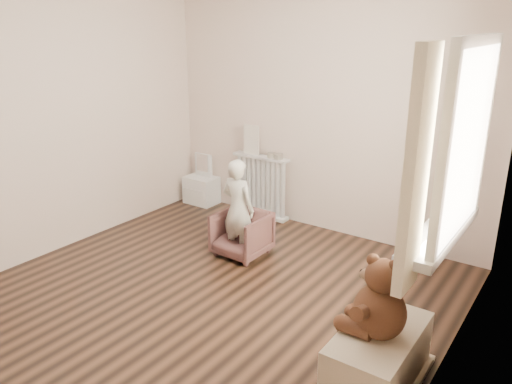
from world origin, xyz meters
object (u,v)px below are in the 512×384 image
Objects in this scene: armchair at (242,234)px; toy_bench at (378,355)px; toy_vanity at (201,181)px; teddy_bear at (381,290)px; child at (238,208)px; radiator at (261,184)px; plush_cat at (444,210)px.

armchair is 2.01m from toy_bench.
toy_vanity is 3.60m from teddy_bear.
child is (0.00, -0.05, 0.28)m from armchair.
armchair is at bearing 151.04° from teddy_bear.
toy_bench is (3.03, -1.86, -0.08)m from toy_vanity.
toy_vanity is at bearing -178.02° from radiator.
toy_vanity is 3.50m from plush_cat.
plush_cat is (0.14, 0.62, 0.33)m from teddy_bear.
plush_cat reaches higher than teddy_bear.
radiator is 1.44× the size of teddy_bear.
toy_vanity is 1.56m from armchair.
plush_cat is (2.31, -1.31, 0.61)m from radiator.
toy_vanity is at bearing -35.42° from child.
radiator is 2.91m from teddy_bear.
radiator is at bearing 139.28° from teddy_bear.
radiator is at bearing -66.17° from child.
toy_vanity is 2.31× the size of plush_cat.
teddy_bear is at bearing -41.72° from radiator.
radiator is 1.18× the size of toy_vanity.
teddy_bear is 0.71m from plush_cat.
teddy_bear is (1.75, -1.01, 0.45)m from armchair.
teddy_bear reaches higher than armchair.
toy_bench is (1.76, -0.97, -0.02)m from armchair.
teddy_bear reaches higher than radiator.
radiator is 1.53× the size of armchair.
toy_vanity is 0.65× the size of child.
toy_bench is 1.56× the size of teddy_bear.
plush_cat is (1.90, -0.39, 0.78)m from armchair.
armchair reaches higher than toy_bench.
plush_cat reaches higher than toy_bench.
child is at bearing -67.07° from radiator.
plush_cat is (1.90, -0.34, 0.51)m from child.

